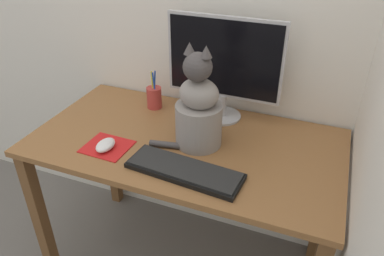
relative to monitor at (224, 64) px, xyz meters
name	(u,v)px	position (x,y,z in m)	size (l,w,h in m)	color
desk	(186,162)	(-0.08, -0.23, -0.36)	(1.24, 0.66, 0.75)	brown
monitor	(224,64)	(0.00, 0.00, 0.00)	(0.49, 0.17, 0.45)	#B2B2B7
keyboard	(184,170)	(0.00, -0.43, -0.24)	(0.43, 0.17, 0.02)	black
mousepad_left	(107,147)	(-0.34, -0.39, -0.25)	(0.18, 0.16, 0.00)	red
computer_mouse_left	(105,145)	(-0.34, -0.41, -0.23)	(0.06, 0.10, 0.04)	white
cat	(198,109)	(-0.02, -0.24, -0.10)	(0.28, 0.21, 0.41)	gray
pen_cup	(154,97)	(-0.32, -0.03, -0.20)	(0.07, 0.07, 0.18)	#B23833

